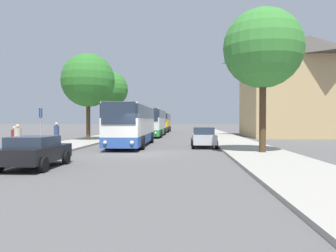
{
  "coord_description": "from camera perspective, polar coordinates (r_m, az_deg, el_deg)",
  "views": [
    {
      "loc": [
        2.57,
        -20.32,
        2.08
      ],
      "look_at": [
        0.64,
        15.34,
        1.45
      ],
      "focal_mm": 35.0,
      "sensor_mm": 36.0,
      "label": 1
    }
  ],
  "objects": [
    {
      "name": "bus_middle",
      "position": [
        42.13,
        -2.61,
        0.68
      ],
      "size": [
        2.84,
        11.93,
        3.45
      ],
      "rotation": [
        0.0,
        0.0,
        -0.0
      ],
      "color": "#238942",
      "rests_on": "ground_plane"
    },
    {
      "name": "tree_left_far",
      "position": [
        33.59,
        -13.74,
        7.72
      ],
      "size": [
        5.27,
        5.27,
        8.52
      ],
      "color": "#47331E",
      "rests_on": "sidewalk_left"
    },
    {
      "name": "tree_left_near",
      "position": [
        43.9,
        -10.03,
        6.28
      ],
      "size": [
        4.67,
        4.67,
        8.34
      ],
      "color": "#47331E",
      "rests_on": "sidewalk_left"
    },
    {
      "name": "sidewalk_left",
      "position": [
        22.54,
        -22.09,
        -4.17
      ],
      "size": [
        4.0,
        120.0,
        0.15
      ],
      "primitive_type": "cube",
      "color": "#A39E93",
      "rests_on": "ground_plane"
    },
    {
      "name": "pedestrian_waiting_near",
      "position": [
        24.5,
        -18.84,
        -1.45
      ],
      "size": [
        0.36,
        0.36,
        1.78
      ],
      "rotation": [
        0.0,
        0.0,
        3.6
      ],
      "color": "#23232D",
      "rests_on": "sidewalk_left"
    },
    {
      "name": "sidewalk_right",
      "position": [
        20.89,
        15.38,
        -4.54
      ],
      "size": [
        4.0,
        120.0,
        0.15
      ],
      "primitive_type": "cube",
      "color": "#A39E93",
      "rests_on": "ground_plane"
    },
    {
      "name": "bus_rear",
      "position": [
        58.12,
        -1.09,
        0.7
      ],
      "size": [
        2.89,
        11.54,
        3.31
      ],
      "rotation": [
        0.0,
        0.0,
        0.0
      ],
      "color": "#2D2D2D",
      "rests_on": "ground_plane"
    },
    {
      "name": "parked_car_left_curb",
      "position": [
        15.4,
        -22.17,
        -4.07
      ],
      "size": [
        2.04,
        3.99,
        1.39
      ],
      "rotation": [
        0.0,
        0.0,
        0.0
      ],
      "color": "black",
      "rests_on": "ground_plane"
    },
    {
      "name": "parked_car_right_near",
      "position": [
        25.24,
        6.23,
        -1.92
      ],
      "size": [
        1.92,
        4.13,
        1.53
      ],
      "rotation": [
        0.0,
        0.0,
        3.15
      ],
      "color": "#B7B7BC",
      "rests_on": "ground_plane"
    },
    {
      "name": "building_right_background",
      "position": [
        45.29,
        23.35,
        6.39
      ],
      "size": [
        15.57,
        11.35,
        12.79
      ],
      "color": "tan",
      "rests_on": "ground_plane"
    },
    {
      "name": "bus_stop_sign",
      "position": [
        22.1,
        -21.29,
        0.33
      ],
      "size": [
        0.08,
        0.45,
        2.74
      ],
      "color": "gray",
      "rests_on": "sidewalk_left"
    },
    {
      "name": "pedestrian_waiting_far",
      "position": [
        20.41,
        -25.14,
        -2.25
      ],
      "size": [
        0.36,
        0.36,
        1.61
      ],
      "rotation": [
        0.0,
        0.0,
        0.92
      ],
      "color": "#23232D",
      "rests_on": "sidewalk_left"
    },
    {
      "name": "tree_right_near",
      "position": [
        21.04,
        16.2,
        12.82
      ],
      "size": [
        4.79,
        4.79,
        8.67
      ],
      "color": "#47331E",
      "rests_on": "sidewalk_right"
    },
    {
      "name": "pedestrian_walking_back",
      "position": [
        19.39,
        -24.69,
        -2.22
      ],
      "size": [
        0.36,
        0.36,
        1.72
      ],
      "rotation": [
        0.0,
        0.0,
        0.02
      ],
      "color": "#23232D",
      "rests_on": "sidewalk_left"
    },
    {
      "name": "bus_front",
      "position": [
        26.59,
        -6.23,
        0.31
      ],
      "size": [
        2.8,
        11.45,
        3.29
      ],
      "rotation": [
        0.0,
        0.0,
        0.01
      ],
      "color": "#2D519E",
      "rests_on": "ground_plane"
    },
    {
      "name": "ground_plane",
      "position": [
        20.58,
        -4.1,
        -4.79
      ],
      "size": [
        300.0,
        300.0,
        0.0
      ],
      "primitive_type": "plane",
      "color": "#565454",
      "rests_on": "ground"
    }
  ]
}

